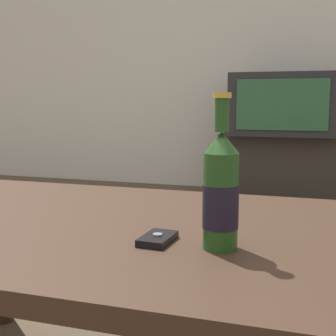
# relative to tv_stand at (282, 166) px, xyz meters

# --- Properties ---
(back_wall) EXTENTS (8.00, 0.05, 2.60)m
(back_wall) POSITION_rel_tv_stand_xyz_m (-0.24, 0.27, 1.06)
(back_wall) COLOR beige
(back_wall) RESTS_ON ground_plane
(coffee_table) EXTENTS (1.18, 0.80, 0.48)m
(coffee_table) POSITION_rel_tv_stand_xyz_m (-0.24, -2.76, 0.17)
(coffee_table) COLOR #332116
(coffee_table) RESTS_ON ground_plane
(tv_stand) EXTENTS (0.95, 0.38, 0.49)m
(tv_stand) POSITION_rel_tv_stand_xyz_m (0.00, 0.00, 0.00)
(tv_stand) COLOR #28231E
(tv_stand) RESTS_ON ground_plane
(television) EXTENTS (0.77, 0.61, 0.46)m
(television) POSITION_rel_tv_stand_xyz_m (0.00, -0.00, 0.47)
(television) COLOR black
(television) RESTS_ON tv_stand
(beer_bottle) EXTENTS (0.07, 0.07, 0.29)m
(beer_bottle) POSITION_rel_tv_stand_xyz_m (0.08, -2.87, 0.34)
(beer_bottle) COLOR #1E4219
(beer_bottle) RESTS_ON coffee_table
(cell_phone) EXTENTS (0.06, 0.09, 0.02)m
(cell_phone) POSITION_rel_tv_stand_xyz_m (-0.04, -2.87, 0.24)
(cell_phone) COLOR black
(cell_phone) RESTS_ON coffee_table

